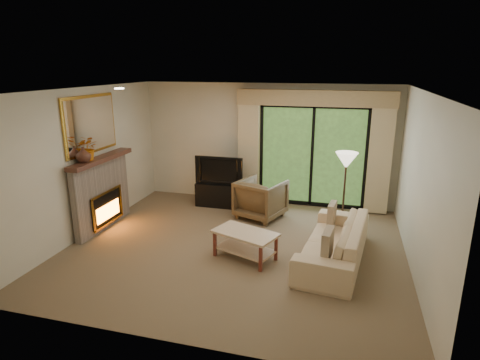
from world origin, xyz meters
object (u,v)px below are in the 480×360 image
(armchair, at_px, (261,199))
(sofa, at_px, (334,241))
(media_console, at_px, (221,194))
(coffee_table, at_px, (245,245))

(armchair, xyz_separation_m, sofa, (1.50, -1.51, -0.07))
(media_console, height_order, armchair, armchair)
(armchair, relative_size, sofa, 0.39)
(media_console, relative_size, coffee_table, 1.03)
(media_console, xyz_separation_m, armchair, (1.00, -0.47, 0.14))
(media_console, xyz_separation_m, coffee_table, (1.14, -2.28, -0.03))
(coffee_table, bearing_deg, sofa, 32.71)
(sofa, xyz_separation_m, coffee_table, (-1.35, -0.29, -0.10))
(media_console, distance_m, coffee_table, 2.55)
(media_console, xyz_separation_m, sofa, (2.49, -1.98, 0.06))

